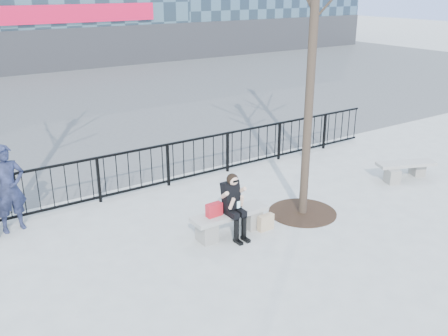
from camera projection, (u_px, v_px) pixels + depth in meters
ground at (230, 234)px, 10.17m from camera, size 120.00×120.00×0.00m
street_surface at (35, 100)px, 21.83m from camera, size 60.00×23.00×0.01m
railing at (161, 166)px, 12.31m from camera, size 14.00×0.06×1.10m
tree_grate at (302, 212)px, 11.09m from camera, size 1.50×1.50×0.02m
bench_main at (230, 220)px, 10.07m from camera, size 1.65×0.46×0.49m
bench_second at (406, 169)px, 12.94m from camera, size 1.54×0.43×0.46m
seated_woman at (234, 206)px, 9.81m from camera, size 0.50×0.64×1.34m
handbag at (214, 210)px, 9.78m from camera, size 0.33×0.16×0.26m
shopping_bag at (266, 222)px, 10.28m from camera, size 0.36×0.15×0.33m
standing_man at (9, 188)px, 10.03m from camera, size 0.73×0.53×1.84m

